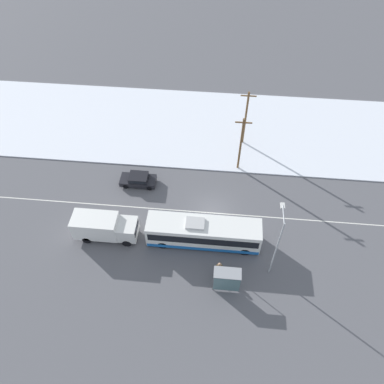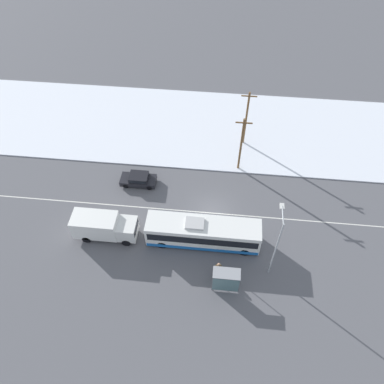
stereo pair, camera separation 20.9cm
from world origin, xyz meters
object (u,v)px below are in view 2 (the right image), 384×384
object	(u,v)px
sedan_car	(139,179)
pedestrian_at_stop	(219,268)
city_bus	(203,233)
bus_shelter	(226,280)
utility_pole_snowlot	(246,118)
streetlamp	(277,241)
box_truck	(103,226)
utility_pole_roadside	(241,144)

from	to	relation	value
sedan_car	pedestrian_at_stop	xyz separation A→B (m)	(9.67, -10.52, 0.39)
city_bus	bus_shelter	world-z (taller)	city_bus
city_bus	utility_pole_snowlot	size ratio (longest dim) A/B	1.48
city_bus	streetlamp	size ratio (longest dim) A/B	1.39
box_truck	pedestrian_at_stop	xyz separation A→B (m)	(11.72, -3.24, -0.43)
city_bus	utility_pole_roadside	xyz separation A→B (m)	(3.33, 10.59, 2.37)
utility_pole_snowlot	bus_shelter	bearing A→B (deg)	-93.93
bus_shelter	utility_pole_snowlot	world-z (taller)	utility_pole_snowlot
bus_shelter	utility_pole_snowlot	bearing A→B (deg)	86.07
sedan_car	utility_pole_snowlot	world-z (taller)	utility_pole_snowlot
bus_shelter	utility_pole_roadside	world-z (taller)	utility_pole_roadside
box_truck	sedan_car	size ratio (longest dim) A/B	1.59
box_truck	utility_pole_snowlot	bearing A→B (deg)	47.98
sedan_car	pedestrian_at_stop	bearing A→B (deg)	132.59
streetlamp	utility_pole_snowlot	world-z (taller)	streetlamp
city_bus	sedan_car	bearing A→B (deg)	138.34
city_bus	pedestrian_at_stop	size ratio (longest dim) A/B	6.05
city_bus	utility_pole_roadside	world-z (taller)	utility_pole_roadside
pedestrian_at_stop	utility_pole_snowlot	distance (m)	18.92
box_truck	pedestrian_at_stop	size ratio (longest dim) A/B	3.46
box_truck	utility_pole_snowlot	distance (m)	20.79
utility_pole_snowlot	box_truck	bearing A→B (deg)	-132.02
box_truck	utility_pole_snowlot	xyz separation A→B (m)	(13.82, 15.34, 2.41)
box_truck	pedestrian_at_stop	world-z (taller)	box_truck
utility_pole_snowlot	sedan_car	bearing A→B (deg)	-145.59
sedan_car	utility_pole_snowlot	bearing A→B (deg)	-145.59
sedan_car	bus_shelter	world-z (taller)	bus_shelter
box_truck	streetlamp	distance (m)	16.99
sedan_car	streetlamp	distance (m)	17.82
city_bus	pedestrian_at_stop	world-z (taller)	city_bus
bus_shelter	pedestrian_at_stop	bearing A→B (deg)	117.06
city_bus	pedestrian_at_stop	bearing A→B (deg)	-63.30
sedan_car	bus_shelter	xyz separation A→B (m)	(10.40, -11.95, 0.92)
city_bus	utility_pole_snowlot	xyz separation A→B (m)	(3.85, 15.12, 2.44)
streetlamp	utility_pole_snowlot	xyz separation A→B (m)	(-2.67, 17.60, -1.02)
box_truck	pedestrian_at_stop	bearing A→B (deg)	-15.47
bus_shelter	streetlamp	xyz separation A→B (m)	(4.04, 2.41, 3.33)
utility_pole_roadside	city_bus	bearing A→B (deg)	-107.45
box_truck	city_bus	bearing A→B (deg)	1.29
box_truck	utility_pole_roadside	size ratio (longest dim) A/B	0.86
sedan_car	utility_pole_roadside	xyz separation A→B (m)	(11.25, 3.53, 3.15)
sedan_car	pedestrian_at_stop	size ratio (longest dim) A/B	2.18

